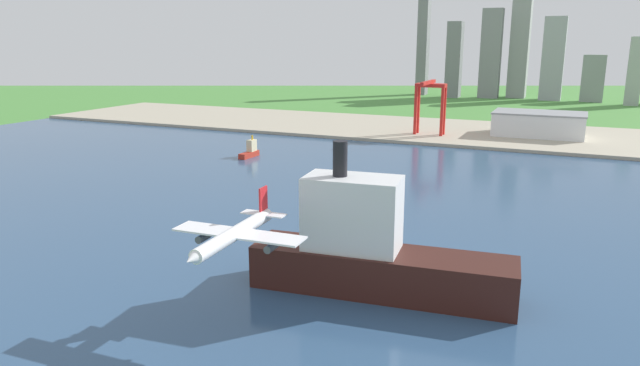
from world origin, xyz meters
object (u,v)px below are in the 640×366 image
cargo_ship (371,252)px  warehouse_main (539,124)px  tugboat_small (250,151)px  port_crane_red (430,96)px  airplane_landing (235,234)px

cargo_ship → warehouse_main: 328.70m
tugboat_small → port_crane_red: 157.90m
tugboat_small → cargo_ship: (144.32, -169.19, 8.88)m
airplane_landing → tugboat_small: size_ratio=2.18×
cargo_ship → warehouse_main: (24.79, 327.76, -1.29)m
cargo_ship → warehouse_main: cargo_ship is taller
cargo_ship → port_crane_red: size_ratio=1.90×
tugboat_small → cargo_ship: cargo_ship is taller
cargo_ship → tugboat_small: bearing=130.5°
tugboat_small → airplane_landing: bearing=-59.9°
warehouse_main → port_crane_red: bearing=-158.7°
airplane_landing → warehouse_main: size_ratio=0.59×
airplane_landing → tugboat_small: bearing=120.1°
tugboat_small → port_crane_red: (88.94, 127.26, 28.73)m
airplane_landing → cargo_ship: bearing=56.1°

